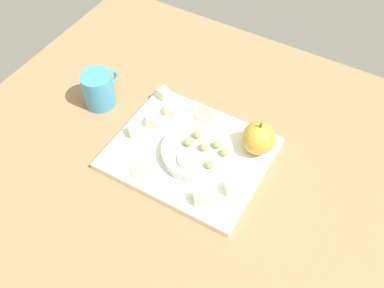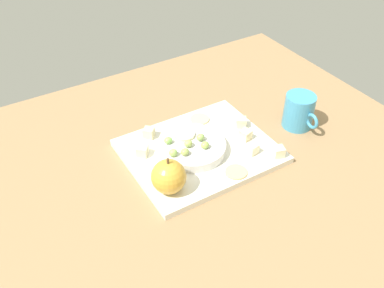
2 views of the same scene
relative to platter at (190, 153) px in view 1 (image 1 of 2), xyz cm
name	(u,v)px [view 1 (image 1 of 2)]	position (x,y,z in cm)	size (l,w,h in cm)	color
table	(200,160)	(-1.95, -1.30, -2.62)	(110.67, 90.91, 3.71)	#96734D
platter	(190,153)	(0.00, 0.00, 0.00)	(33.27, 27.64, 1.54)	white
serving_dish	(198,152)	(-2.10, 0.19, 1.89)	(15.48, 15.48, 2.25)	silver
apple_whole	(259,138)	(-12.45, -7.90, 4.43)	(7.32, 7.32, 7.32)	gold
apple_stem	(261,125)	(-12.45, -7.90, 8.69)	(0.50, 0.50, 1.20)	brown
cheese_cube_0	(164,93)	(13.92, -11.35, 1.97)	(2.41, 2.41, 2.41)	beige
cheese_cube_1	(153,121)	(11.23, -2.48, 1.97)	(2.41, 2.41, 2.41)	beige
cheese_cube_2	(134,131)	(13.34, 2.10, 1.97)	(2.41, 2.41, 2.41)	beige
cheese_cube_3	(171,110)	(9.39, -7.44, 1.97)	(2.41, 2.41, 2.41)	beige
cheese_cube_4	(199,197)	(-8.08, 10.09, 1.97)	(2.41, 2.41, 2.41)	beige
cheese_cube_5	(230,187)	(-12.36, 4.82, 1.97)	(2.41, 2.41, 2.41)	beige
cracker_0	(142,170)	(6.02, 9.69, 0.97)	(4.84, 4.84, 0.40)	#D4BE89
cracker_1	(204,114)	(2.48, -11.03, 0.97)	(4.84, 4.84, 0.40)	#D7B97C
grape_0	(217,145)	(-5.35, -2.34, 3.82)	(1.93, 1.74, 1.61)	#95AC56
grape_1	(188,142)	(0.30, 0.23, 3.86)	(1.93, 1.74, 1.70)	#92B35C
grape_2	(197,134)	(-0.33, -2.66, 3.86)	(1.93, 1.74, 1.68)	#9BBD56
grape_3	(224,153)	(-7.72, -1.05, 3.89)	(1.93, 1.74, 1.74)	#97C360
grape_4	(204,147)	(-3.27, -0.31, 3.90)	(1.93, 1.74, 1.77)	#9EB25B
grape_5	(209,165)	(-6.52, 3.15, 3.79)	(1.93, 1.74, 1.55)	#87BF58
apple_slice_0	(189,159)	(-1.95, 3.69, 3.32)	(4.98, 4.98, 0.60)	beige
cup	(99,89)	(27.00, -3.34, 3.61)	(7.44, 10.65, 8.76)	#4092BB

